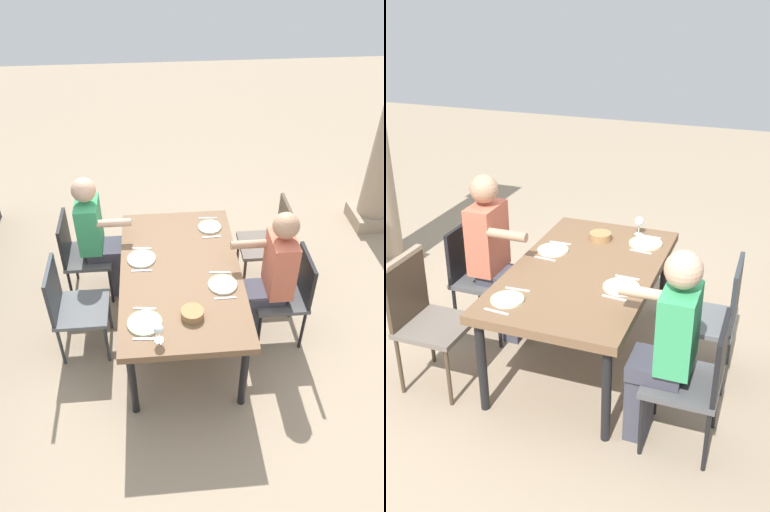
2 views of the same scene
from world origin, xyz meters
TOP-DOWN VIEW (x-y plane):
  - ground_plane at (0.00, 0.00)m, footprint 16.00×16.00m
  - dining_table at (0.00, 0.00)m, footprint 1.73×0.99m
  - chair_west_north at (-0.64, 0.92)m, footprint 0.44×0.44m
  - chair_west_south at (-0.64, -0.92)m, footprint 0.44×0.44m
  - chair_mid_north at (0.08, 0.91)m, footprint 0.44×0.44m
  - chair_mid_south at (0.08, -0.92)m, footprint 0.44×0.44m
  - diner_woman_green at (-0.64, -0.72)m, footprint 0.35×0.50m
  - diner_man_white at (0.08, 0.74)m, footprint 0.35×0.50m
  - plate_0 at (-0.59, 0.31)m, footprint 0.22×0.22m
  - fork_0 at (-0.74, 0.31)m, footprint 0.03×0.17m
  - spoon_0 at (-0.44, 0.31)m, footprint 0.02×0.17m
  - plate_1 at (-0.18, -0.32)m, footprint 0.24×0.24m
  - fork_1 at (-0.33, -0.32)m, footprint 0.03×0.17m
  - spoon_1 at (-0.03, -0.32)m, footprint 0.02×0.17m
  - plate_2 at (0.20, 0.32)m, footprint 0.24×0.24m
  - fork_2 at (0.05, 0.32)m, footprint 0.03×0.17m
  - spoon_2 at (0.35, 0.32)m, footprint 0.02×0.17m
  - plate_3 at (0.55, -0.30)m, footprint 0.26×0.26m
  - wine_glass_3 at (0.72, -0.20)m, footprint 0.07×0.07m
  - fork_3 at (0.40, -0.30)m, footprint 0.03×0.17m
  - spoon_3 at (0.70, -0.30)m, footprint 0.03×0.17m
  - bread_basket at (0.51, 0.05)m, footprint 0.17×0.17m

SIDE VIEW (x-z plane):
  - ground_plane at x=0.00m, z-range 0.00..0.00m
  - chair_west_south at x=-0.64m, z-range 0.07..0.94m
  - chair_mid_north at x=0.08m, z-range 0.08..0.96m
  - chair_mid_south at x=0.08m, z-range 0.07..0.97m
  - chair_west_north at x=-0.64m, z-range 0.07..0.99m
  - dining_table at x=0.00m, z-range 0.31..1.05m
  - diner_woman_green at x=-0.64m, z-range 0.05..1.33m
  - diner_man_white at x=0.08m, z-range 0.05..1.36m
  - fork_0 at x=-0.74m, z-range 0.74..0.74m
  - spoon_0 at x=-0.44m, z-range 0.74..0.74m
  - fork_1 at x=-0.33m, z-range 0.74..0.74m
  - spoon_1 at x=-0.03m, z-range 0.74..0.74m
  - fork_2 at x=0.05m, z-range 0.74..0.74m
  - spoon_2 at x=0.35m, z-range 0.74..0.74m
  - fork_3 at x=0.40m, z-range 0.74..0.74m
  - spoon_3 at x=0.70m, z-range 0.74..0.74m
  - plate_3 at x=0.55m, z-range 0.74..0.76m
  - plate_1 at x=-0.18m, z-range 0.74..0.76m
  - plate_2 at x=0.20m, z-range 0.74..0.76m
  - plate_0 at x=-0.59m, z-range 0.74..0.76m
  - bread_basket at x=0.51m, z-range 0.74..0.80m
  - wine_glass_3 at x=0.72m, z-range 0.77..0.92m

